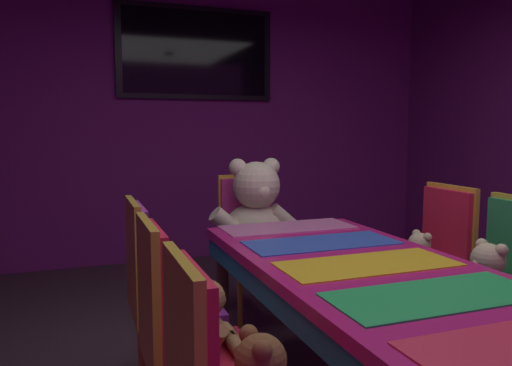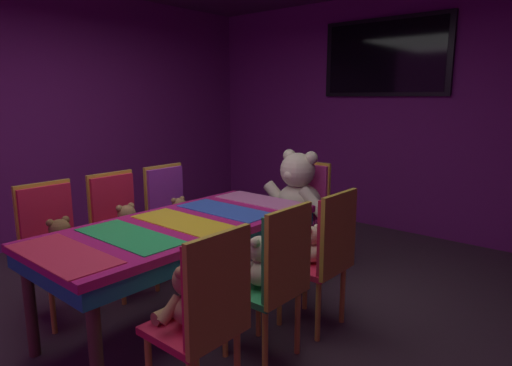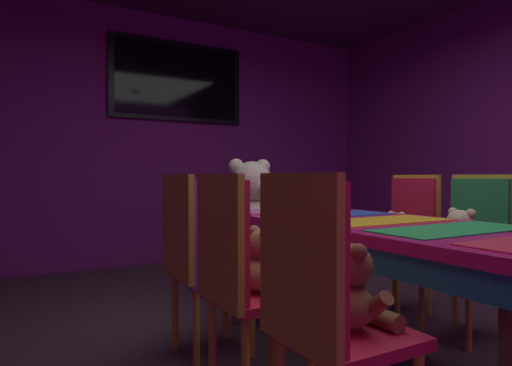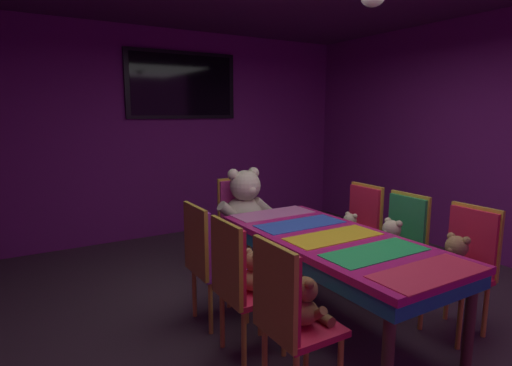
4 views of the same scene
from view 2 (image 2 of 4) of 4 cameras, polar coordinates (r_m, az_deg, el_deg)
The scene contains 19 objects.
ground_plane at distance 3.39m, azimuth -9.15°, elevation -17.11°, with size 7.90×7.90×0.00m, color #3F2D38.
wall_back at distance 5.61m, azimuth 16.38°, elevation 8.64°, with size 5.20×0.12×2.80m, color #721E72.
wall_left at distance 5.27m, azimuth -28.51°, elevation 7.63°, with size 0.12×6.40×2.80m, color #721E72.
banquet_table at distance 3.14m, azimuth -9.52°, elevation -6.54°, with size 0.90×2.02×0.75m.
chair_left_0 at distance 3.56m, azimuth -24.96°, elevation -6.24°, with size 0.42×0.41×0.98m.
teddy_left_0 at distance 3.44m, azimuth -23.93°, elevation -6.94°, with size 0.24×0.32×0.30m.
chair_left_1 at distance 3.82m, azimuth -17.49°, elevation -4.58°, with size 0.42×0.41×0.98m.
teddy_left_1 at distance 3.71m, azimuth -16.28°, elevation -5.19°, with size 0.24×0.31×0.29m.
chair_left_2 at distance 4.11m, azimuth -11.12°, elevation -3.18°, with size 0.42×0.41×0.98m.
teddy_left_2 at distance 4.01m, azimuth -9.84°, elevation -3.90°, with size 0.21×0.27×0.26m.
chair_right_0 at distance 2.22m, azimuth -6.17°, elevation -15.69°, with size 0.42×0.41×0.98m.
teddy_right_0 at distance 2.31m, azimuth -8.76°, elevation -14.46°, with size 0.27×0.35×0.33m.
chair_right_1 at distance 2.63m, azimuth 2.84°, elevation -11.18°, with size 0.42×0.41×0.98m.
teddy_right_1 at distance 2.72m, azimuth 0.36°, elevation -10.44°, with size 0.26×0.34×0.32m.
chair_right_2 at distance 3.03m, azimuth 9.29°, elevation -8.26°, with size 0.42×0.41×0.98m.
teddy_right_2 at distance 3.11m, azimuth 7.02°, elevation -8.16°, with size 0.22×0.28×0.27m.
throne_chair at distance 4.27m, azimuth 6.56°, elevation -2.52°, with size 0.41×0.42×0.98m.
king_teddy_bear at distance 4.10m, azimuth 5.28°, elevation -1.04°, with size 0.69×0.54×0.65m.
wall_tv at distance 5.54m, azimuth 16.34°, elevation 15.36°, with size 1.54×0.06×0.89m.
Camera 2 is at (2.31, -1.91, 1.59)m, focal length 30.89 mm.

